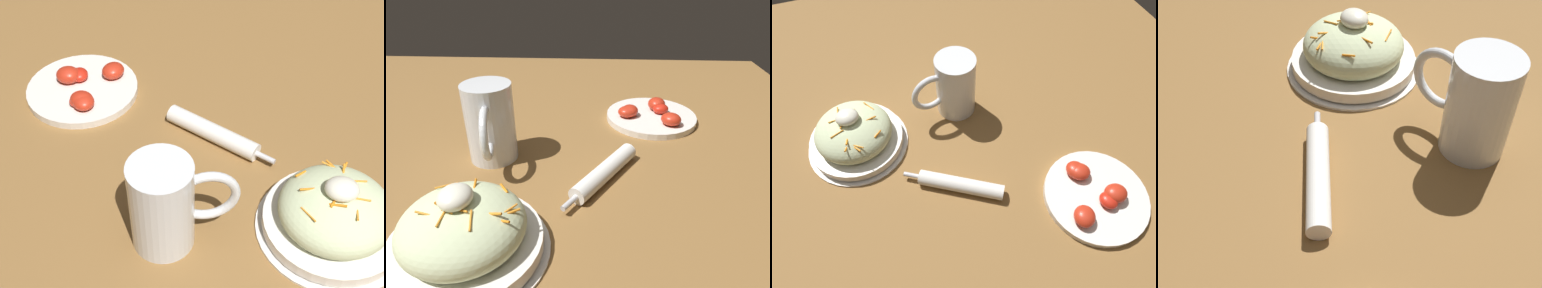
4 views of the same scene
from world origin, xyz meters
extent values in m
plane|color=olive|center=(0.00, 0.00, 0.00)|extent=(1.43, 1.43, 0.00)
cylinder|color=white|center=(-0.27, 0.05, 0.00)|extent=(0.23, 0.23, 0.01)
cylinder|color=white|center=(-0.27, 0.05, 0.02)|extent=(0.21, 0.21, 0.02)
ellipsoid|color=beige|center=(-0.27, 0.05, 0.05)|extent=(0.17, 0.17, 0.08)
cylinder|color=orange|center=(-0.29, 0.08, 0.09)|extent=(0.01, 0.02, 0.01)
cylinder|color=orange|center=(-0.26, 0.07, 0.09)|extent=(0.02, 0.01, 0.01)
cylinder|color=orange|center=(-0.27, -0.02, 0.07)|extent=(0.02, 0.02, 0.00)
cylinder|color=orange|center=(-0.29, -0.02, 0.08)|extent=(0.01, 0.02, 0.01)
cylinder|color=orange|center=(-0.30, 0.06, 0.09)|extent=(0.03, 0.00, 0.01)
cylinder|color=orange|center=(-0.28, 0.06, 0.09)|extent=(0.02, 0.00, 0.01)
cylinder|color=orange|center=(-0.22, 0.00, 0.08)|extent=(0.02, 0.02, 0.01)
cylinder|color=orange|center=(-0.26, -0.02, 0.08)|extent=(0.02, 0.02, 0.00)
cylinder|color=orange|center=(-0.28, 0.04, 0.09)|extent=(0.01, 0.03, 0.01)
cylinder|color=orange|center=(-0.28, 0.00, 0.08)|extent=(0.01, 0.03, 0.01)
cylinder|color=orange|center=(-0.26, 0.06, 0.09)|extent=(0.02, 0.02, 0.01)
cylinder|color=orange|center=(-0.28, 0.06, 0.09)|extent=(0.02, 0.02, 0.00)
cylinder|color=orange|center=(-0.30, 0.02, 0.09)|extent=(0.03, 0.01, 0.01)
cylinder|color=orange|center=(-0.22, 0.04, 0.08)|extent=(0.03, 0.01, 0.00)
cylinder|color=orange|center=(-0.22, 0.08, 0.08)|extent=(0.02, 0.03, 0.01)
ellipsoid|color=white|center=(-0.27, 0.05, 0.10)|extent=(0.05, 0.04, 0.03)
cylinder|color=white|center=(-0.01, 0.08, 0.08)|extent=(0.09, 0.09, 0.16)
cylinder|color=#B76B14|center=(-0.01, 0.08, 0.04)|extent=(0.09, 0.09, 0.08)
cylinder|color=white|center=(-0.01, 0.08, 0.09)|extent=(0.09, 0.09, 0.01)
torus|color=white|center=(-0.08, 0.06, 0.09)|extent=(0.10, 0.03, 0.10)
cylinder|color=white|center=(-0.08, -0.15, 0.02)|extent=(0.17, 0.12, 0.03)
cylinder|color=silver|center=(-0.17, -0.09, 0.02)|extent=(0.04, 0.03, 0.01)
camera|label=1|loc=(-0.09, 0.57, 0.68)|focal=51.14mm
camera|label=2|loc=(-0.61, -0.13, 0.37)|focal=32.26mm
camera|label=3|loc=(-0.18, -0.45, 0.64)|focal=30.29mm
camera|label=4|loc=(0.29, -0.36, 0.51)|focal=45.47mm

